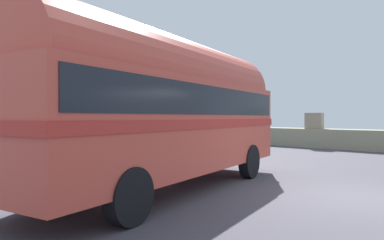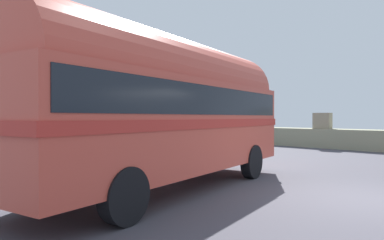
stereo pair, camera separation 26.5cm
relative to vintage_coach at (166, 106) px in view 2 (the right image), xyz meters
name	(u,v)px [view 2 (the right image)]	position (x,y,z in m)	size (l,w,h in m)	color
ground	(375,201)	(3.84, 2.53, -2.04)	(32.00, 26.00, 0.02)	#46434D
vintage_coach	(166,106)	(0.00, 0.00, 0.00)	(4.45, 8.91, 3.70)	black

